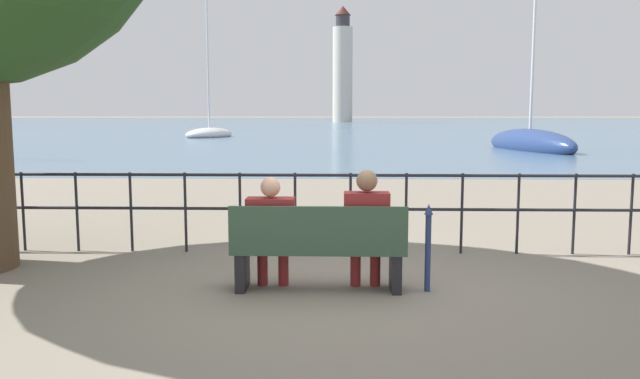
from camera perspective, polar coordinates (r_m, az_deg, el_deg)
The scene contains 10 objects.
ground_plane at distance 6.54m, azimuth -0.13°, elevation -9.11°, with size 1000.00×1000.00×0.00m, color gray.
harbor_water at distance 167.41m, azimuth 1.61°, elevation 6.29°, with size 600.00×300.00×0.01m.
park_bench at distance 6.38m, azimuth -0.15°, elevation -5.54°, with size 1.78×0.45×0.90m.
seated_person_left at distance 6.44m, azimuth -4.49°, elevation -3.46°, with size 0.49×0.35×1.17m.
seated_person_right at distance 6.40m, azimuth 4.26°, elevation -3.18°, with size 0.46×0.35×1.25m.
promenade_railing at distance 8.11m, azimuth 0.25°, elevation -0.98°, with size 15.19×0.04×1.05m.
closed_umbrella at distance 6.45m, azimuth 9.85°, elevation -4.83°, with size 0.09×0.09×0.91m.
sailboat_1 at distance 33.24m, azimuth 18.61°, elevation 4.03°, with size 3.19×8.68×10.27m.
sailboat_2 at distance 50.13m, azimuth -10.08°, elevation 5.06°, with size 4.29×6.02×10.90m.
harbor_lighthouse at distance 142.95m, azimuth 2.08°, elevation 10.98°, with size 4.46×4.46×25.76m.
Camera 1 is at (0.20, -6.29, 1.81)m, focal length 35.00 mm.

